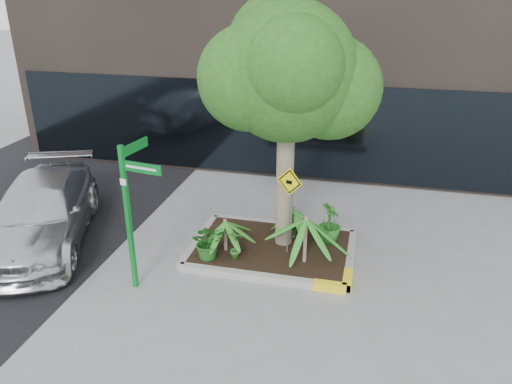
% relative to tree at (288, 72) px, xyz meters
% --- Properties ---
extents(ground, '(80.00, 80.00, 0.00)m').
position_rel_tree_xyz_m(ground, '(-0.39, -0.55, -3.67)').
color(ground, gray).
rests_on(ground, ground).
extents(planter, '(3.35, 2.36, 0.15)m').
position_rel_tree_xyz_m(planter, '(-0.16, -0.27, -3.57)').
color(planter, '#9E9E99').
rests_on(planter, ground).
extents(tree, '(3.35, 2.97, 5.02)m').
position_rel_tree_xyz_m(tree, '(0.00, 0.00, 0.00)').
color(tree, gray).
rests_on(tree, ground).
extents(palm_front, '(1.11, 1.11, 1.23)m').
position_rel_tree_xyz_m(palm_front, '(0.55, -0.69, -2.60)').
color(palm_front, gray).
rests_on(palm_front, ground).
extents(palm_left, '(0.77, 0.77, 0.86)m').
position_rel_tree_xyz_m(palm_left, '(-1.08, -0.62, -2.88)').
color(palm_left, gray).
rests_on(palm_left, ground).
extents(palm_back, '(0.79, 0.79, 0.87)m').
position_rel_tree_xyz_m(palm_back, '(0.16, 0.24, -2.87)').
color(palm_back, gray).
rests_on(palm_back, ground).
extents(parked_car, '(3.41, 4.94, 1.33)m').
position_rel_tree_xyz_m(parked_car, '(-5.07, -0.88, -3.00)').
color(parked_car, silver).
rests_on(parked_car, ground).
extents(shrub_a, '(0.89, 0.89, 0.74)m').
position_rel_tree_xyz_m(shrub_a, '(-1.31, -1.00, -3.15)').
color(shrub_a, '#1C5819').
rests_on(shrub_a, planter).
extents(shrub_b, '(0.53, 0.53, 0.85)m').
position_rel_tree_xyz_m(shrub_b, '(0.92, 0.21, -3.09)').
color(shrub_b, '#20611D').
rests_on(shrub_b, planter).
extents(shrub_c, '(0.35, 0.35, 0.64)m').
position_rel_tree_xyz_m(shrub_c, '(-0.79, -0.90, -3.20)').
color(shrub_c, '#2E7123').
rests_on(shrub_c, planter).
extents(shrub_d, '(0.55, 0.55, 0.84)m').
position_rel_tree_xyz_m(shrub_d, '(0.09, 0.24, -3.10)').
color(shrub_d, '#1D601B').
rests_on(shrub_d, planter).
extents(street_sign_post, '(0.80, 0.88, 2.73)m').
position_rel_tree_xyz_m(street_sign_post, '(-2.33, -2.00, -1.98)').
color(street_sign_post, '#0B8228').
rests_on(street_sign_post, ground).
extents(cattle_sign, '(0.52, 0.21, 1.80)m').
position_rel_tree_xyz_m(cattle_sign, '(0.16, -0.39, -2.30)').
color(cattle_sign, slate).
rests_on(cattle_sign, ground).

